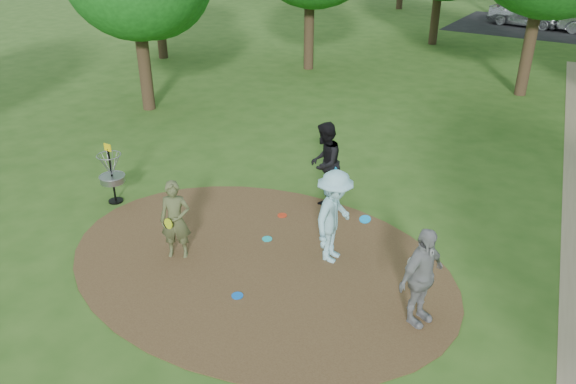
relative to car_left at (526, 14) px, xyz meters
The scene contains 12 objects.
ground 29.94m from the car_left, 88.17° to the right, with size 100.00×100.00×0.00m, color #2D5119.
dirt_clearing 29.94m from the car_left, 88.17° to the right, with size 8.40×8.40×0.02m, color #47301C.
parking_lot 3.05m from the car_left, ahead, with size 14.00×8.00×0.01m, color black.
player_observer_with_disc 30.61m from the car_left, 91.05° to the right, with size 0.75×0.67×1.71m.
player_throwing_with_disc 29.07m from the car_left, 85.62° to the right, with size 1.22×1.34×2.00m.
player_walking_with_disc 26.82m from the car_left, 88.31° to the right, with size 0.97×1.14×2.04m.
player_waiting_with_disc 30.26m from the car_left, 81.63° to the right, with size 0.77×1.18×1.87m.
disc_ground_cyan 29.12m from the car_left, 88.71° to the right, with size 0.22×0.22×0.02m, color #18BCC4.
disc_ground_blue 31.11m from the car_left, 87.57° to the right, with size 0.22×0.22×0.02m, color blue.
disc_ground_red 28.05m from the car_left, 89.26° to the right, with size 0.22×0.22×0.02m, color red.
car_left is the anchor object (origin of this frame).
disc_golf_basket 29.83m from the car_left, 96.83° to the right, with size 0.63×0.63×1.54m.
Camera 1 is at (5.71, -7.83, 6.53)m, focal length 35.00 mm.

